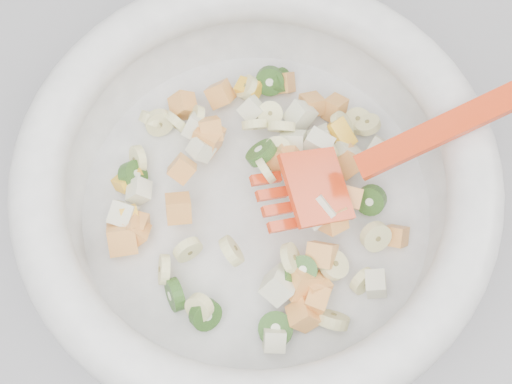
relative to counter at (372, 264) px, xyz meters
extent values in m
cube|color=gray|center=(0.00, 0.00, 0.00)|extent=(2.00, 0.60, 0.90)
cylinder|color=white|center=(-0.19, -0.03, 0.46)|extent=(0.31, 0.31, 0.02)
torus|color=white|center=(-0.19, -0.03, 0.53)|extent=(0.38, 0.38, 0.04)
cylinder|color=#FFF4AA|center=(-0.28, -0.07, 0.48)|extent=(0.02, 0.03, 0.03)
cylinder|color=#FFF4AA|center=(-0.26, -0.11, 0.49)|extent=(0.02, 0.03, 0.03)
cylinder|color=#FFF4AA|center=(-0.24, 0.05, 0.48)|extent=(0.03, 0.04, 0.04)
cylinder|color=#FFF4AA|center=(-0.17, -0.01, 0.51)|extent=(0.03, 0.03, 0.01)
cylinder|color=#FFF4AA|center=(-0.16, 0.02, 0.50)|extent=(0.03, 0.02, 0.03)
cylinder|color=#FFF4AA|center=(-0.17, 0.07, 0.48)|extent=(0.02, 0.03, 0.03)
cylinder|color=#FFF4AA|center=(-0.26, -0.06, 0.49)|extent=(0.03, 0.02, 0.03)
cylinder|color=#FFF4AA|center=(-0.10, 0.01, 0.49)|extent=(0.02, 0.03, 0.02)
cylinder|color=#FFF4AA|center=(-0.23, -0.08, 0.50)|extent=(0.02, 0.03, 0.04)
cylinder|color=#FFF4AA|center=(-0.18, -0.03, 0.52)|extent=(0.01, 0.03, 0.03)
cylinder|color=#FFF4AA|center=(-0.26, 0.06, 0.48)|extent=(0.03, 0.03, 0.02)
cylinder|color=#FFF4AA|center=(-0.26, 0.06, 0.48)|extent=(0.04, 0.02, 0.04)
cylinder|color=#FFF4AA|center=(-0.16, -0.15, 0.48)|extent=(0.04, 0.03, 0.03)
cylinder|color=#FFF4AA|center=(-0.11, -0.10, 0.49)|extent=(0.03, 0.03, 0.03)
cylinder|color=#FFF4AA|center=(-0.22, 0.05, 0.49)|extent=(0.03, 0.04, 0.03)
cylinder|color=#FFF4AA|center=(-0.15, -0.11, 0.49)|extent=(0.03, 0.04, 0.02)
cylinder|color=#FFF4AA|center=(-0.16, 0.04, 0.49)|extent=(0.03, 0.03, 0.02)
cylinder|color=#FFF4AA|center=(-0.08, 0.02, 0.48)|extent=(0.03, 0.03, 0.01)
cylinder|color=#FFF4AA|center=(-0.13, -0.01, 0.49)|extent=(0.03, 0.03, 0.04)
cylinder|color=#FFF4AA|center=(-0.28, 0.03, 0.48)|extent=(0.02, 0.03, 0.03)
cylinder|color=#FFF4AA|center=(-0.08, 0.01, 0.48)|extent=(0.03, 0.03, 0.02)
cylinder|color=#FFF4AA|center=(-0.18, 0.03, 0.50)|extent=(0.03, 0.02, 0.03)
cylinder|color=#FFF4AA|center=(-0.18, -0.10, 0.50)|extent=(0.02, 0.03, 0.03)
cylinder|color=#FFF4AA|center=(-0.13, -0.13, 0.48)|extent=(0.03, 0.02, 0.03)
cube|color=#FFB250|center=(-0.18, -0.12, 0.49)|extent=(0.04, 0.03, 0.04)
cube|color=#FFB250|center=(-0.14, -0.07, 0.50)|extent=(0.02, 0.03, 0.03)
cube|color=#FFB250|center=(-0.16, -0.02, 0.51)|extent=(0.03, 0.02, 0.02)
cube|color=#FFB250|center=(-0.17, -0.01, 0.51)|extent=(0.03, 0.03, 0.03)
cube|color=#FFB250|center=(-0.12, 0.04, 0.48)|extent=(0.02, 0.02, 0.03)
cube|color=#FFB250|center=(-0.22, 0.03, 0.49)|extent=(0.04, 0.03, 0.03)
cube|color=#FFB250|center=(-0.16, -0.10, 0.49)|extent=(0.03, 0.03, 0.03)
cube|color=#FFB250|center=(-0.09, -0.10, 0.48)|extent=(0.03, 0.03, 0.03)
cube|color=#FFB250|center=(-0.31, -0.04, 0.48)|extent=(0.03, 0.03, 0.03)
cube|color=#FFB250|center=(-0.30, -0.03, 0.48)|extent=(0.03, 0.03, 0.02)
cube|color=#FFB250|center=(-0.17, -0.12, 0.48)|extent=(0.03, 0.03, 0.03)
cube|color=#FFB250|center=(-0.22, 0.03, 0.50)|extent=(0.02, 0.03, 0.03)
cube|color=#FFB250|center=(-0.20, 0.07, 0.48)|extent=(0.03, 0.03, 0.03)
cube|color=#FFB250|center=(-0.17, -0.13, 0.49)|extent=(0.03, 0.03, 0.02)
cube|color=#FFB250|center=(-0.10, 0.03, 0.48)|extent=(0.03, 0.03, 0.03)
cube|color=#FFB250|center=(-0.12, -0.06, 0.49)|extent=(0.02, 0.03, 0.02)
cube|color=#FFB250|center=(-0.18, -0.14, 0.48)|extent=(0.03, 0.03, 0.03)
cube|color=#FFB250|center=(-0.14, 0.07, 0.48)|extent=(0.03, 0.03, 0.03)
cube|color=#FFB250|center=(-0.11, -0.03, 0.49)|extent=(0.03, 0.03, 0.03)
cube|color=#FFB250|center=(-0.23, 0.07, 0.48)|extent=(0.03, 0.02, 0.03)
cube|color=#FFB250|center=(-0.30, -0.03, 0.48)|extent=(0.03, 0.03, 0.03)
cube|color=#FFB250|center=(-0.26, -0.03, 0.49)|extent=(0.02, 0.03, 0.03)
cube|color=#FFB250|center=(-0.25, 0.00, 0.50)|extent=(0.03, 0.03, 0.03)
cylinder|color=#50A035|center=(-0.20, -0.11, 0.49)|extent=(0.03, 0.03, 0.03)
cylinder|color=#50A035|center=(-0.21, -0.14, 0.48)|extent=(0.04, 0.04, 0.01)
cylinder|color=#50A035|center=(-0.26, -0.12, 0.48)|extent=(0.03, 0.03, 0.03)
cylinder|color=#50A035|center=(-0.15, 0.07, 0.48)|extent=(0.04, 0.03, 0.03)
cylinder|color=#50A035|center=(-0.18, -0.01, 0.51)|extent=(0.03, 0.03, 0.03)
cylinder|color=#50A035|center=(-0.10, -0.06, 0.48)|extent=(0.03, 0.03, 0.03)
cylinder|color=#50A035|center=(-0.29, 0.02, 0.48)|extent=(0.03, 0.04, 0.03)
cylinder|color=#50A035|center=(-0.14, 0.07, 0.48)|extent=(0.03, 0.03, 0.03)
cylinder|color=#50A035|center=(-0.28, -0.10, 0.48)|extent=(0.02, 0.03, 0.04)
cylinder|color=#50A035|center=(-0.18, -0.11, 0.49)|extent=(0.03, 0.03, 0.02)
cube|color=#EAE8C7|center=(-0.23, 0.04, 0.49)|extent=(0.03, 0.03, 0.03)
cube|color=#EAE8C7|center=(-0.08, -0.02, 0.48)|extent=(0.03, 0.03, 0.03)
cube|color=#EAE8C7|center=(-0.20, -0.11, 0.49)|extent=(0.04, 0.03, 0.04)
cube|color=#EAE8C7|center=(-0.17, 0.04, 0.49)|extent=(0.03, 0.03, 0.03)
cube|color=#EAE8C7|center=(-0.15, 0.00, 0.50)|extent=(0.03, 0.03, 0.03)
cube|color=#EAE8C7|center=(-0.23, 0.02, 0.49)|extent=(0.03, 0.02, 0.03)
cube|color=#EAE8C7|center=(-0.11, -0.02, 0.49)|extent=(0.03, 0.03, 0.03)
cube|color=#EAE8C7|center=(-0.21, -0.15, 0.48)|extent=(0.02, 0.03, 0.02)
cube|color=#EAE8C7|center=(-0.13, -0.01, 0.50)|extent=(0.03, 0.03, 0.03)
cube|color=#EAE8C7|center=(-0.29, 0.00, 0.48)|extent=(0.03, 0.02, 0.02)
cube|color=#EAE8C7|center=(-0.12, 0.00, 0.49)|extent=(0.03, 0.03, 0.03)
cube|color=#EAE8C7|center=(-0.13, 0.03, 0.49)|extent=(0.03, 0.02, 0.03)
cube|color=#EAE8C7|center=(-0.30, -0.02, 0.48)|extent=(0.03, 0.03, 0.02)
cube|color=#EAE8C7|center=(-0.12, -0.13, 0.48)|extent=(0.02, 0.02, 0.02)
cube|color=#EAE8C7|center=(-0.15, -0.07, 0.51)|extent=(0.03, 0.03, 0.03)
cube|color=yellow|center=(-0.11, 0.00, 0.49)|extent=(0.03, 0.03, 0.03)
cube|color=yellow|center=(-0.29, 0.02, 0.48)|extent=(0.03, 0.03, 0.02)
cube|color=yellow|center=(-0.17, 0.07, 0.48)|extent=(0.03, 0.03, 0.02)
cube|color=yellow|center=(-0.30, -0.02, 0.48)|extent=(0.02, 0.02, 0.02)
cube|color=yellow|center=(-0.15, -0.03, 0.50)|extent=(0.03, 0.03, 0.02)
cube|color=red|center=(-0.15, -0.05, 0.52)|extent=(0.05, 0.06, 0.03)
cube|color=red|center=(-0.18, -0.03, 0.51)|extent=(0.03, 0.01, 0.02)
cube|color=red|center=(-0.18, -0.05, 0.51)|extent=(0.03, 0.01, 0.02)
cube|color=red|center=(-0.18, -0.06, 0.51)|extent=(0.03, 0.01, 0.02)
cube|color=red|center=(-0.18, -0.07, 0.51)|extent=(0.03, 0.01, 0.02)
cube|color=red|center=(-0.03, -0.05, 0.56)|extent=(0.18, 0.03, 0.08)
camera|label=1|loc=(-0.26, -0.25, 1.04)|focal=50.00mm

